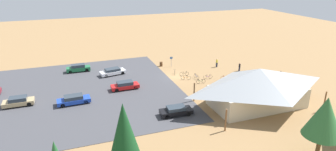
{
  "coord_description": "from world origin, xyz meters",
  "views": [
    {
      "loc": [
        18.59,
        46.54,
        18.58
      ],
      "look_at": [
        2.47,
        2.09,
        1.2
      ],
      "focal_mm": 30.49,
      "sensor_mm": 36.0,
      "label": 1
    }
  ],
  "objects_px": {
    "lot_sign": "(171,60)",
    "bicycle_green_yard_center": "(201,81)",
    "pine_east": "(124,132)",
    "bicycle_purple_by_bin": "(208,77)",
    "bicycle_blue_near_sign": "(196,77)",
    "visitor_at_bikes": "(242,78)",
    "visitor_near_lot": "(217,63)",
    "car_black_aisle_side": "(176,111)",
    "car_blue_end_stall": "(74,100)",
    "bicycle_silver_edge_north": "(175,72)",
    "bike_pavilion": "(258,85)",
    "car_red_inner_stall": "(125,85)",
    "bicycle_orange_back_row": "(186,78)",
    "trash_bin": "(161,64)",
    "visitor_crossing_yard": "(240,67)",
    "bicycle_red_front_row": "(226,78)",
    "pine_west": "(325,117)",
    "car_tan_by_curb": "(18,101)",
    "bicycle_black_yard_front": "(184,74)",
    "car_white_back_corner": "(113,72)",
    "car_green_near_entry": "(78,68)"
  },
  "relations": [
    {
      "from": "car_tan_by_curb",
      "to": "visitor_crossing_yard",
      "type": "distance_m",
      "value": 39.07
    },
    {
      "from": "pine_west",
      "to": "car_green_near_entry",
      "type": "distance_m",
      "value": 43.28
    },
    {
      "from": "bicycle_purple_by_bin",
      "to": "bicycle_blue_near_sign",
      "type": "height_order",
      "value": "bicycle_blue_near_sign"
    },
    {
      "from": "bicycle_purple_by_bin",
      "to": "bicycle_green_yard_center",
      "type": "xyz_separation_m",
      "value": [
        2.2,
        1.58,
        -0.02
      ]
    },
    {
      "from": "bicycle_black_yard_front",
      "to": "car_red_inner_stall",
      "type": "relative_size",
      "value": 0.38
    },
    {
      "from": "bicycle_purple_by_bin",
      "to": "lot_sign",
      "type": "bearing_deg",
      "value": -66.68
    },
    {
      "from": "bicycle_red_front_row",
      "to": "visitor_near_lot",
      "type": "distance_m",
      "value": 7.45
    },
    {
      "from": "car_white_back_corner",
      "to": "car_green_near_entry",
      "type": "xyz_separation_m",
      "value": [
        6.0,
        -4.19,
        0.08
      ]
    },
    {
      "from": "bike_pavilion",
      "to": "car_black_aisle_side",
      "type": "distance_m",
      "value": 12.46
    },
    {
      "from": "bike_pavilion",
      "to": "bicycle_green_yard_center",
      "type": "bearing_deg",
      "value": -70.88
    },
    {
      "from": "car_blue_end_stall",
      "to": "car_black_aisle_side",
      "type": "relative_size",
      "value": 1.07
    },
    {
      "from": "bicycle_blue_near_sign",
      "to": "car_red_inner_stall",
      "type": "bearing_deg",
      "value": 2.27
    },
    {
      "from": "bicycle_blue_near_sign",
      "to": "visitor_crossing_yard",
      "type": "bearing_deg",
      "value": -174.35
    },
    {
      "from": "trash_bin",
      "to": "car_black_aisle_side",
      "type": "bearing_deg",
      "value": 76.78
    },
    {
      "from": "pine_east",
      "to": "bicycle_green_yard_center",
      "type": "distance_m",
      "value": 27.08
    },
    {
      "from": "visitor_at_bikes",
      "to": "visitor_near_lot",
      "type": "distance_m",
      "value": 9.31
    },
    {
      "from": "bike_pavilion",
      "to": "car_red_inner_stall",
      "type": "bearing_deg",
      "value": -36.86
    },
    {
      "from": "pine_east",
      "to": "car_green_near_entry",
      "type": "relative_size",
      "value": 1.8
    },
    {
      "from": "bicycle_green_yard_center",
      "to": "bicycle_silver_edge_north",
      "type": "relative_size",
      "value": 1.04
    },
    {
      "from": "car_white_back_corner",
      "to": "visitor_near_lot",
      "type": "height_order",
      "value": "visitor_near_lot"
    },
    {
      "from": "car_red_inner_stall",
      "to": "car_green_near_entry",
      "type": "relative_size",
      "value": 1.03
    },
    {
      "from": "bicycle_purple_by_bin",
      "to": "bicycle_silver_edge_north",
      "type": "xyz_separation_m",
      "value": [
        4.81,
        -4.36,
        -0.01
      ]
    },
    {
      "from": "bicycle_red_front_row",
      "to": "car_blue_end_stall",
      "type": "height_order",
      "value": "car_blue_end_stall"
    },
    {
      "from": "bicycle_black_yard_front",
      "to": "car_white_back_corner",
      "type": "distance_m",
      "value": 13.52
    },
    {
      "from": "car_red_inner_stall",
      "to": "visitor_crossing_yard",
      "type": "relative_size",
      "value": 2.73
    },
    {
      "from": "bike_pavilion",
      "to": "bicycle_blue_near_sign",
      "type": "bearing_deg",
      "value": -75.19
    },
    {
      "from": "lot_sign",
      "to": "bicycle_green_yard_center",
      "type": "bearing_deg",
      "value": 98.85
    },
    {
      "from": "bicycle_red_front_row",
      "to": "car_tan_by_curb",
      "type": "relative_size",
      "value": 0.42
    },
    {
      "from": "lot_sign",
      "to": "bicycle_orange_back_row",
      "type": "bearing_deg",
      "value": 88.95
    },
    {
      "from": "bicycle_orange_back_row",
      "to": "car_tan_by_curb",
      "type": "relative_size",
      "value": 0.39
    },
    {
      "from": "lot_sign",
      "to": "visitor_near_lot",
      "type": "relative_size",
      "value": 1.25
    },
    {
      "from": "visitor_crossing_yard",
      "to": "visitor_near_lot",
      "type": "bearing_deg",
      "value": -52.06
    },
    {
      "from": "visitor_crossing_yard",
      "to": "visitor_at_bikes",
      "type": "bearing_deg",
      "value": 61.07
    },
    {
      "from": "lot_sign",
      "to": "bicycle_purple_by_bin",
      "type": "bearing_deg",
      "value": 113.32
    },
    {
      "from": "car_red_inner_stall",
      "to": "car_black_aisle_side",
      "type": "xyz_separation_m",
      "value": [
        -4.66,
        11.33,
        -0.03
      ]
    },
    {
      "from": "car_black_aisle_side",
      "to": "lot_sign",
      "type": "bearing_deg",
      "value": -108.76
    },
    {
      "from": "pine_east",
      "to": "bicycle_green_yard_center",
      "type": "xyz_separation_m",
      "value": [
        -17.51,
        -20.06,
        -4.92
      ]
    },
    {
      "from": "bicycle_black_yard_front",
      "to": "bike_pavilion",
      "type": "bearing_deg",
      "value": 107.77
    },
    {
      "from": "bicycle_black_yard_front",
      "to": "bicycle_red_front_row",
      "type": "distance_m",
      "value": 7.74
    },
    {
      "from": "bicycle_purple_by_bin",
      "to": "car_black_aisle_side",
      "type": "distance_m",
      "value": 15.32
    },
    {
      "from": "bicycle_red_front_row",
      "to": "bicycle_purple_by_bin",
      "type": "xyz_separation_m",
      "value": [
        2.78,
        -1.59,
        -0.02
      ]
    },
    {
      "from": "bicycle_orange_back_row",
      "to": "bicycle_green_yard_center",
      "type": "xyz_separation_m",
      "value": [
        -1.77,
        2.54,
        -0.02
      ]
    },
    {
      "from": "car_black_aisle_side",
      "to": "bicycle_red_front_row",
      "type": "bearing_deg",
      "value": -144.69
    },
    {
      "from": "bicycle_silver_edge_north",
      "to": "car_tan_by_curb",
      "type": "bearing_deg",
      "value": 10.48
    },
    {
      "from": "pine_west",
      "to": "visitor_at_bikes",
      "type": "height_order",
      "value": "pine_west"
    },
    {
      "from": "lot_sign",
      "to": "bicycle_green_yard_center",
      "type": "xyz_separation_m",
      "value": [
        -1.63,
        10.45,
        -1.05
      ]
    },
    {
      "from": "bicycle_black_yard_front",
      "to": "bicycle_red_front_row",
      "type": "xyz_separation_m",
      "value": [
        -6.19,
        4.65,
        0.03
      ]
    },
    {
      "from": "lot_sign",
      "to": "car_blue_end_stall",
      "type": "xyz_separation_m",
      "value": [
        19.72,
        11.5,
        -0.7
      ]
    },
    {
      "from": "car_blue_end_stall",
      "to": "bicycle_silver_edge_north",
      "type": "bearing_deg",
      "value": -159.55
    },
    {
      "from": "trash_bin",
      "to": "bicycle_orange_back_row",
      "type": "height_order",
      "value": "trash_bin"
    }
  ]
}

